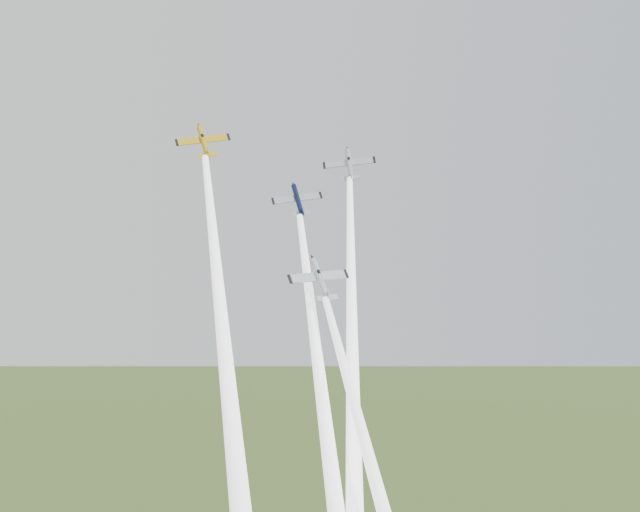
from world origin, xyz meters
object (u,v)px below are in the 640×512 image
at_px(plane_yellow, 204,141).
at_px(plane_navy, 298,200).
at_px(plane_silver_low, 320,279).
at_px(plane_silver_right, 349,164).

bearing_deg(plane_yellow, plane_navy, -1.17).
relative_size(plane_navy, plane_silver_low, 0.89).
height_order(plane_yellow, plane_silver_right, plane_yellow).
bearing_deg(plane_yellow, plane_silver_right, 15.02).
bearing_deg(plane_navy, plane_silver_low, -84.13).
distance_m(plane_navy, plane_silver_low, 17.12).
bearing_deg(plane_navy, plane_silver_right, 38.53).
xyz_separation_m(plane_navy, plane_silver_low, (-0.54, -11.91, -12.29)).
xyz_separation_m(plane_yellow, plane_navy, (14.25, -1.15, -8.27)).
xyz_separation_m(plane_yellow, plane_silver_low, (13.72, -13.06, -20.56)).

